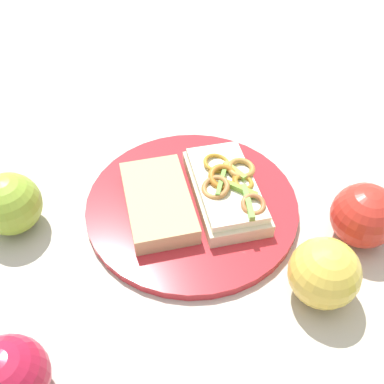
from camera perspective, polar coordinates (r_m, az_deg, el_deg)
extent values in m
plane|color=#BDB1A0|center=(0.62, 0.00, -2.06)|extent=(2.00, 2.00, 0.00)
cylinder|color=#B7292F|center=(0.62, 0.00, -1.68)|extent=(0.28, 0.28, 0.01)
cube|color=beige|center=(0.61, 4.11, 0.04)|extent=(0.16, 0.18, 0.02)
cube|color=#EDE8C3|center=(0.60, 4.19, 1.05)|extent=(0.15, 0.16, 0.01)
torus|color=#AF7238|center=(0.58, 2.93, 0.56)|extent=(0.05, 0.05, 0.02)
torus|color=#AC7B25|center=(0.59, 6.40, 1.19)|extent=(0.04, 0.04, 0.01)
torus|color=#B76C3B|center=(0.57, 7.75, -1.20)|extent=(0.04, 0.04, 0.02)
torus|color=#C67424|center=(0.60, 3.90, 1.84)|extent=(0.04, 0.05, 0.02)
torus|color=#B88327|center=(0.62, 3.07, 3.57)|extent=(0.05, 0.05, 0.01)
torus|color=#B47E38|center=(0.61, 6.09, 2.92)|extent=(0.05, 0.05, 0.01)
cube|color=#7BAB32|center=(0.58, 6.17, 0.31)|extent=(0.04, 0.01, 0.01)
cube|color=#6BA63A|center=(0.59, 3.64, 1.24)|extent=(0.01, 0.05, 0.01)
cube|color=#83BC41|center=(0.61, 5.32, 2.62)|extent=(0.04, 0.02, 0.01)
cube|color=#72A942|center=(0.57, 6.86, -1.39)|extent=(0.03, 0.05, 0.01)
cube|color=tan|center=(0.60, -4.22, -1.18)|extent=(0.15, 0.16, 0.03)
sphere|color=#B21A36|center=(0.49, -21.79, -20.49)|extent=(0.10, 0.10, 0.08)
sphere|color=#8EB133|center=(0.62, -21.64, -1.37)|extent=(0.10, 0.10, 0.08)
sphere|color=red|center=(0.60, 20.51, -2.74)|extent=(0.11, 0.11, 0.08)
sphere|color=gold|center=(0.53, 16.05, -9.61)|extent=(0.11, 0.11, 0.08)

